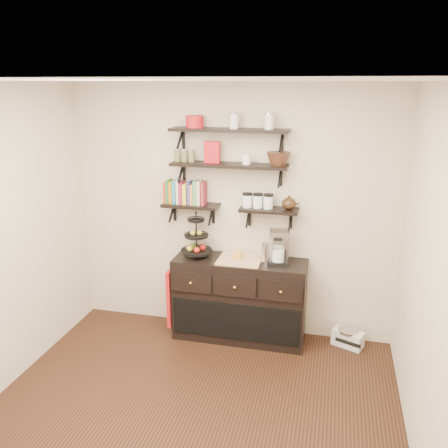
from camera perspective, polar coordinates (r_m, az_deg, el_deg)
floor at (r=4.20m, az=-4.83°, el=-23.20°), size 3.50×3.50×0.00m
ceiling at (r=3.23m, az=-6.03°, el=16.80°), size 3.50×3.50×0.02m
back_wall at (r=5.09m, az=0.93°, el=1.42°), size 3.50×0.02×2.70m
right_wall at (r=3.40m, az=24.17°, el=-8.06°), size 0.02×3.50×2.70m
shelf_top at (r=4.81m, az=0.63°, el=11.20°), size 1.20×0.27×0.23m
shelf_mid at (r=4.85m, az=0.62°, el=7.09°), size 1.20×0.27×0.23m
shelf_low_left at (r=5.07m, az=-4.00°, el=2.21°), size 0.60×0.25×0.23m
shelf_low_right at (r=4.89m, az=5.45°, el=1.64°), size 0.60×0.25×0.23m
cookbooks at (r=5.05m, az=-4.61°, el=3.75°), size 0.43×0.15×0.26m
glass_canisters at (r=4.88m, az=4.08°, el=2.71°), size 0.32×0.10×0.13m
sideboard at (r=5.16m, az=1.88°, el=-9.02°), size 1.40×0.50×0.92m
fruit_stand at (r=5.04m, az=-3.29°, el=-2.15°), size 0.33×0.33×0.48m
candle at (r=4.97m, az=1.67°, el=-3.75°), size 0.08×0.08×0.08m
coffee_maker at (r=4.89m, az=6.62°, el=-2.78°), size 0.22×0.21×0.36m
thermal_carafe at (r=4.88m, az=5.18°, el=-3.51°), size 0.11×0.11×0.22m
apron at (r=5.25m, az=-6.25°, el=-8.59°), size 0.04×0.27×0.64m
radio at (r=5.32m, az=14.67°, el=-13.11°), size 0.35×0.28×0.19m
recipe_box at (r=4.87m, az=-1.44°, el=8.65°), size 0.16×0.06×0.22m
walnut_bowl at (r=4.75m, az=6.56°, el=7.79°), size 0.24×0.24×0.13m
ramekins at (r=4.80m, az=2.73°, el=7.77°), size 0.09×0.09×0.10m
teapot at (r=4.84m, az=7.82°, el=2.58°), size 0.22×0.19×0.15m
red_pot at (r=4.89m, az=-3.56°, el=12.19°), size 0.18×0.18×0.12m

